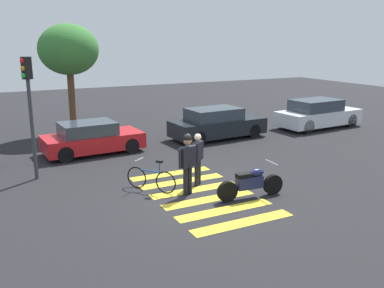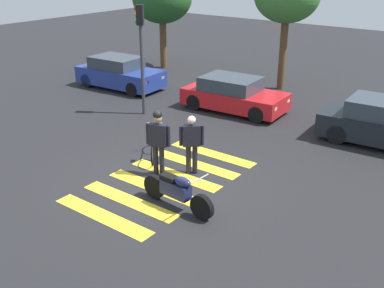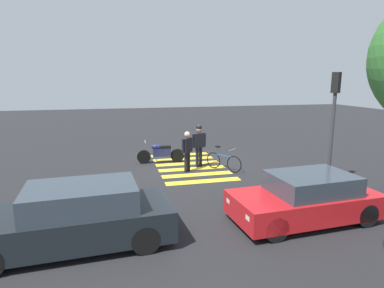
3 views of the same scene
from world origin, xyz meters
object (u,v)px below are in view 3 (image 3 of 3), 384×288
(car_black_suv, at_px, (75,218))
(traffic_light_pole, at_px, (334,111))
(leaning_bicycle, at_px, (223,161))
(officer_by_motorcycle, at_px, (199,142))
(police_motorcycle, at_px, (161,153))
(car_red_convertible, at_px, (306,199))
(officer_on_foot, at_px, (187,149))

(car_black_suv, bearing_deg, traffic_light_pole, -163.93)
(leaning_bicycle, bearing_deg, officer_by_motorcycle, -42.25)
(police_motorcycle, distance_m, car_black_suv, 7.71)
(officer_by_motorcycle, xyz_separation_m, car_red_convertible, (-1.38, 6.01, -0.48))
(officer_on_foot, distance_m, officer_by_motorcycle, 0.91)
(car_red_convertible, xyz_separation_m, traffic_light_pole, (-2.49, -2.43, 2.09))
(traffic_light_pole, bearing_deg, car_black_suv, 16.07)
(police_motorcycle, height_order, leaning_bicycle, police_motorcycle)
(car_black_suv, bearing_deg, officer_on_foot, -125.55)
(leaning_bicycle, xyz_separation_m, traffic_light_pole, (-3.01, 2.80, 2.33))
(car_black_suv, bearing_deg, car_red_convertible, 179.88)
(car_red_convertible, xyz_separation_m, car_black_suv, (5.89, -0.01, 0.07))
(leaning_bicycle, bearing_deg, car_red_convertible, 95.69)
(police_motorcycle, distance_m, traffic_light_pole, 7.49)
(traffic_light_pole, bearing_deg, police_motorcycle, -40.98)
(officer_on_foot, height_order, traffic_light_pole, traffic_light_pole)
(officer_on_foot, distance_m, traffic_light_pole, 5.70)
(police_motorcycle, bearing_deg, leaning_bicycle, 141.64)
(car_black_suv, bearing_deg, police_motorcycle, -112.90)
(leaning_bicycle, height_order, traffic_light_pole, traffic_light_pole)
(officer_by_motorcycle, bearing_deg, police_motorcycle, -35.93)
(leaning_bicycle, distance_m, officer_on_foot, 1.64)
(police_motorcycle, distance_m, car_red_convertible, 7.68)
(officer_by_motorcycle, height_order, traffic_light_pole, traffic_light_pole)
(officer_on_foot, bearing_deg, traffic_light_pole, 146.80)
(police_motorcycle, relative_size, car_black_suv, 0.47)
(leaning_bicycle, relative_size, car_red_convertible, 0.35)
(leaning_bicycle, height_order, officer_on_foot, officer_on_foot)
(car_red_convertible, bearing_deg, officer_on_foot, -69.24)
(car_black_suv, xyz_separation_m, traffic_light_pole, (-8.39, -2.42, 2.02))
(officer_on_foot, relative_size, officer_by_motorcycle, 0.90)
(officer_by_motorcycle, relative_size, car_black_suv, 0.41)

